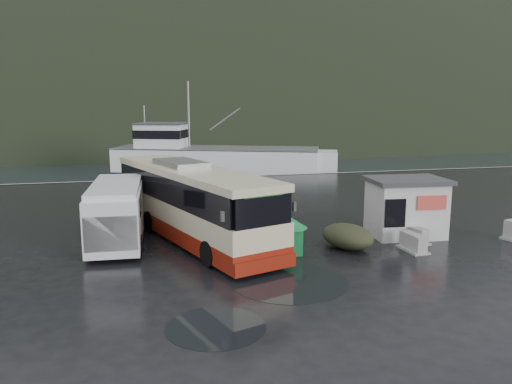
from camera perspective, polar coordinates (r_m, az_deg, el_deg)
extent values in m
plane|color=black|center=(21.90, 4.18, -5.90)|extent=(160.00, 160.00, 0.00)
cube|color=black|center=(130.33, -10.72, 7.42)|extent=(300.00, 180.00, 0.02)
cube|color=#999993|center=(41.00, -4.30, 1.70)|extent=(160.00, 0.60, 1.50)
ellipsoid|color=black|center=(270.60, -10.11, 8.83)|extent=(780.00, 540.00, 570.00)
cylinder|color=black|center=(17.45, 3.84, -10.17)|extent=(4.07, 4.07, 0.01)
cylinder|color=black|center=(14.21, -4.61, -15.13)|extent=(2.78, 2.78, 0.01)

